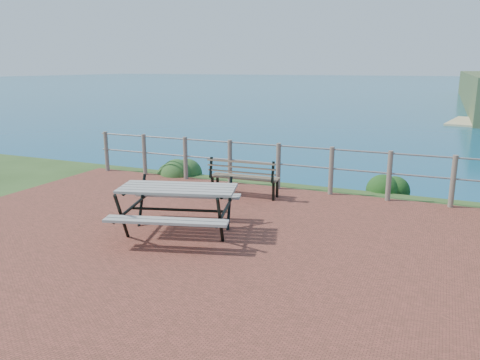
% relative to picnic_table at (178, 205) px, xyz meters
% --- Properties ---
extents(ground, '(10.00, 7.00, 0.12)m').
position_rel_picnic_table_xyz_m(ground, '(0.54, -0.06, -0.49)').
color(ground, brown).
rests_on(ground, ground).
extents(ocean, '(1200.00, 1200.00, 0.00)m').
position_rel_picnic_table_xyz_m(ocean, '(0.54, 199.94, -0.49)').
color(ocean, '#14637A').
rests_on(ocean, ground).
extents(safety_railing, '(9.40, 0.10, 1.00)m').
position_rel_picnic_table_xyz_m(safety_railing, '(0.54, 3.29, 0.09)').
color(safety_railing, '#6B5B4C').
rests_on(safety_railing, ground).
extents(picnic_table, '(1.94, 1.52, 0.76)m').
position_rel_picnic_table_xyz_m(picnic_table, '(0.00, 0.00, 0.00)').
color(picnic_table, '#9F9A8F').
rests_on(picnic_table, ground).
extents(park_bench, '(1.44, 0.43, 0.80)m').
position_rel_picnic_table_xyz_m(park_bench, '(0.10, 2.47, 0.05)').
color(park_bench, brown).
rests_on(park_bench, ground).
extents(shrub_lip_west, '(0.81, 0.81, 0.57)m').
position_rel_picnic_table_xyz_m(shrub_lip_west, '(-2.30, 3.82, -0.49)').
color(shrub_lip_west, '#205624').
rests_on(shrub_lip_west, ground).
extents(shrub_lip_east, '(0.80, 0.80, 0.55)m').
position_rel_picnic_table_xyz_m(shrub_lip_east, '(2.72, 4.12, -0.49)').
color(shrub_lip_east, '#133A11').
rests_on(shrub_lip_east, ground).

